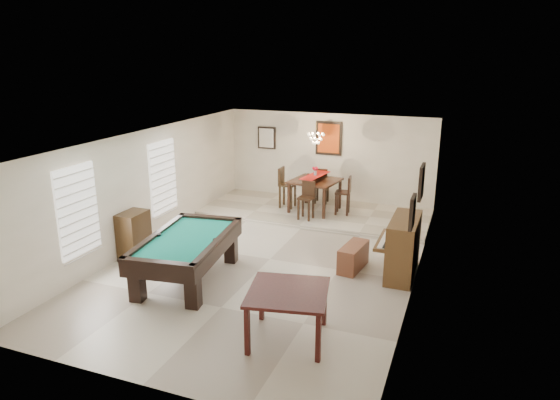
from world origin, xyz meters
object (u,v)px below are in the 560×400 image
Objects in this scene: upright_piano at (396,246)px; piano_bench at (353,257)px; dining_chair_south at (306,201)px; dining_chair_west at (288,188)px; dining_chair_north at (322,185)px; dining_chair_east at (343,195)px; square_table at (288,315)px; apothecary_chest at (134,235)px; dining_table at (315,193)px; flower_vase at (315,171)px; chandelier at (316,134)px; pool_table at (188,259)px.

upright_piano is 1.52× the size of piano_bench.
upright_piano is 3.45m from dining_chair_south.
piano_bench is 4.06m from dining_chair_west.
dining_chair_north reaches higher than dining_chair_east.
dining_chair_west is at bearing 40.34° from dining_chair_north.
dining_chair_north reaches higher than square_table.
dining_chair_north is at bearing 61.23° from apothecary_chest.
dining_chair_south reaches higher than piano_bench.
dining_chair_east is (-0.66, 5.99, 0.22)m from square_table.
dining_table is 1.16× the size of dining_chair_east.
square_table is 6.22m from flower_vase.
dining_chair_west is 1.09× the size of dining_chair_east.
dining_table reaches higher than apothecary_chest.
chandelier is (0.01, 0.72, 1.60)m from dining_chair_south.
dining_chair_east is at bearing 121.30° from upright_piano.
apothecary_chest is 5.63m from dining_chair_north.
piano_bench is 1.53× the size of chandelier.
apothecary_chest is at bearing 156.15° from square_table.
flower_vase is (0.00, 0.00, 0.61)m from dining_table.
dining_chair_south is 0.95× the size of dining_chair_east.
upright_piano is 3.53m from dining_chair_east.
piano_bench is 4.65m from apothecary_chest.
pool_table is 2.48× the size of dining_chair_north.
dining_table reaches higher than square_table.
dining_chair_north is 1.71× the size of chandelier.
square_table is 1.07× the size of dining_chair_west.
pool_table is at bearing -103.06° from dining_table.
pool_table is 2.83m from square_table.
upright_piano reaches higher than pool_table.
flower_vase is 0.97m from dining_chair_east.
flower_vase is at bearing 106.21° from chandelier.
dining_chair_west is at bearing 129.39° from piano_bench.
piano_bench is 2.95m from dining_chair_south.
dining_chair_south reaches higher than square_table.
dining_chair_east reaches higher than dining_chair_south.
piano_bench is at bearing -60.13° from dining_table.
dining_chair_west is (-2.22, 6.04, 0.27)m from square_table.
upright_piano is 3.99m from dining_table.
upright_piano is 0.89m from piano_bench.
square_table is at bearing -76.66° from chandelier.
pool_table is at bearing -18.78° from apothecary_chest.
dining_chair_north is 1.77m from chandelier.
chandelier reaches higher than apothecary_chest.
pool_table is at bearing -103.06° from flower_vase.
dining_chair_west is (0.30, 4.75, 0.25)m from pool_table.
dining_chair_north is at bearing -140.73° from dining_chair_east.
dining_chair_west is (1.95, 4.19, 0.17)m from apothecary_chest.
flower_vase reaches higher than piano_bench.
square_table is 1.22× the size of dining_chair_south.
square_table is 6.44m from dining_chair_west.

